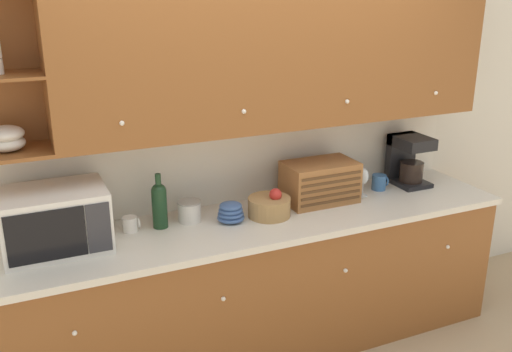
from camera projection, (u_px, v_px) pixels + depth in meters
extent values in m
plane|color=tan|center=(243.00, 319.00, 4.01)|extent=(24.00, 24.00, 0.00)
cube|color=beige|center=(239.00, 139.00, 3.62)|extent=(5.52, 0.06, 2.60)
cube|color=brown|center=(262.00, 286.00, 3.59)|extent=(3.12, 0.66, 0.86)
cube|color=silver|center=(264.00, 221.00, 3.43)|extent=(3.14, 0.69, 0.04)
sphere|color=white|center=(75.00, 333.00, 2.78)|extent=(0.03, 0.03, 0.03)
sphere|color=white|center=(223.00, 299.00, 3.09)|extent=(0.03, 0.03, 0.03)
sphere|color=white|center=(346.00, 271.00, 3.39)|extent=(0.03, 0.03, 0.03)
sphere|color=white|center=(448.00, 247.00, 3.69)|extent=(0.03, 0.03, 0.03)
cube|color=silver|center=(242.00, 162.00, 3.63)|extent=(3.12, 0.01, 0.52)
cube|color=brown|center=(284.00, 56.00, 3.35)|extent=(2.70, 0.34, 0.83)
cube|color=brown|center=(8.00, 153.00, 2.88)|extent=(0.42, 0.34, 0.02)
sphere|color=white|center=(122.00, 123.00, 2.89)|extent=(0.03, 0.03, 0.03)
sphere|color=white|center=(244.00, 111.00, 3.15)|extent=(0.03, 0.03, 0.03)
sphere|color=white|center=(347.00, 101.00, 3.42)|extent=(0.03, 0.03, 0.03)
sphere|color=white|center=(436.00, 93.00, 3.68)|extent=(0.03, 0.03, 0.03)
ellipsoid|color=silver|center=(7.00, 143.00, 2.86)|extent=(0.18, 0.18, 0.08)
ellipsoid|color=silver|center=(6.00, 134.00, 2.85)|extent=(0.18, 0.18, 0.08)
cube|color=silver|center=(55.00, 220.00, 2.98)|extent=(0.54, 0.39, 0.33)
cube|color=black|center=(47.00, 236.00, 2.79)|extent=(0.38, 0.01, 0.26)
cube|color=#2D2D33|center=(99.00, 228.00, 2.88)|extent=(0.12, 0.01, 0.26)
cylinder|color=silver|center=(130.00, 224.00, 3.23)|extent=(0.08, 0.08, 0.09)
torus|color=silver|center=(138.00, 223.00, 3.25)|extent=(0.01, 0.06, 0.06)
cylinder|color=#19381E|center=(160.00, 209.00, 3.27)|extent=(0.09, 0.09, 0.22)
sphere|color=#19381E|center=(159.00, 191.00, 3.23)|extent=(0.09, 0.09, 0.09)
cylinder|color=#19381E|center=(158.00, 180.00, 3.21)|extent=(0.03, 0.03, 0.08)
cylinder|color=silver|center=(190.00, 212.00, 3.36)|extent=(0.13, 0.13, 0.12)
cylinder|color=gray|center=(189.00, 202.00, 3.34)|extent=(0.14, 0.14, 0.01)
ellipsoid|color=#3D5B93|center=(231.00, 218.00, 3.37)|extent=(0.16, 0.16, 0.04)
ellipsoid|color=#3D5B93|center=(231.00, 214.00, 3.36)|extent=(0.15, 0.15, 0.04)
ellipsoid|color=#3D5B93|center=(231.00, 210.00, 3.36)|extent=(0.14, 0.14, 0.04)
ellipsoid|color=#3D5B93|center=(231.00, 206.00, 3.35)|extent=(0.13, 0.13, 0.05)
cylinder|color=#A87F4C|center=(269.00, 207.00, 3.44)|extent=(0.26, 0.26, 0.12)
sphere|color=red|center=(275.00, 195.00, 3.41)|extent=(0.08, 0.08, 0.08)
cube|color=#996033|center=(320.00, 182.00, 3.65)|extent=(0.46, 0.28, 0.26)
cube|color=#54351C|center=(331.00, 201.00, 3.55)|extent=(0.42, 0.01, 0.02)
cube|color=#54351C|center=(331.00, 195.00, 3.54)|extent=(0.42, 0.01, 0.02)
cube|color=#54351C|center=(331.00, 189.00, 3.53)|extent=(0.42, 0.01, 0.02)
cube|color=#54351C|center=(332.00, 182.00, 3.51)|extent=(0.42, 0.01, 0.02)
cube|color=#54351C|center=(332.00, 176.00, 3.50)|extent=(0.42, 0.01, 0.02)
cylinder|color=silver|center=(362.00, 195.00, 3.78)|extent=(0.07, 0.07, 0.01)
cylinder|color=silver|center=(363.00, 189.00, 3.77)|extent=(0.01, 0.01, 0.08)
ellipsoid|color=silver|center=(363.00, 176.00, 3.74)|extent=(0.07, 0.07, 0.11)
cylinder|color=#38669E|center=(379.00, 182.00, 3.88)|extent=(0.10, 0.10, 0.10)
torus|color=#38669E|center=(385.00, 181.00, 3.90)|extent=(0.01, 0.07, 0.07)
cube|color=black|center=(408.00, 182.00, 3.99)|extent=(0.22, 0.28, 0.03)
cylinder|color=black|center=(411.00, 172.00, 3.95)|extent=(0.16, 0.16, 0.14)
cube|color=black|center=(401.00, 157.00, 4.04)|extent=(0.22, 0.06, 0.34)
cube|color=black|center=(412.00, 142.00, 3.90)|extent=(0.22, 0.28, 0.08)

